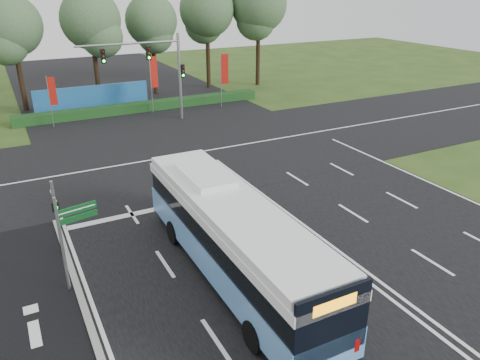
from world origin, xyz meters
The scene contains 14 objects.
ground centered at (0.00, 0.00, 0.00)m, with size 120.00×120.00×0.00m, color #2A4517.
road_main centered at (0.00, 0.00, 0.02)m, with size 20.00×120.00×0.04m, color black.
road_cross centered at (0.00, 12.00, 0.03)m, with size 120.00×14.00×0.05m, color black.
kerb_strip centered at (-10.10, -3.00, 0.06)m, with size 0.25×18.00×0.12m, color gray.
city_bus centered at (-4.47, -2.02, 1.78)m, with size 2.74×12.33×3.53m.
pedestrian_signal centered at (-10.20, 2.74, 1.87)m, with size 0.30×0.42×3.42m.
street_sign centered at (-10.05, 0.11, 2.45)m, with size 1.49×0.38×3.88m.
banner_flag_left centered at (-7.77, 22.78, 2.68)m, with size 0.59×0.18×4.08m.
banner_flag_mid centered at (0.69, 23.56, 3.23)m, with size 0.72×0.20×4.98m.
banner_flag_right centered at (6.81, 22.23, 3.20)m, with size 0.72×0.20×4.94m.
traffic_light_gantry centered at (0.21, 20.50, 4.66)m, with size 8.41×0.28×7.00m.
hedge centered at (0.00, 24.50, 0.40)m, with size 22.00×1.20×0.80m, color #153A15.
blue_hoarding centered at (-4.00, 27.00, 1.10)m, with size 10.00×0.30×2.20m, color #1C5998.
eucalyptus_row centered at (-4.51, 30.62, 8.35)m, with size 41.97×9.54×12.95m.
Camera 1 is at (-11.41, -15.96, 10.82)m, focal length 35.00 mm.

